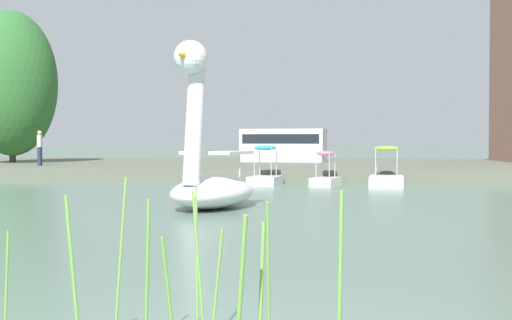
{
  "coord_description": "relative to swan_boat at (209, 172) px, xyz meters",
  "views": [
    {
      "loc": [
        0.78,
        -4.69,
        1.74
      ],
      "look_at": [
        -2.23,
        14.89,
        1.19
      ],
      "focal_mm": 46.77,
      "sensor_mm": 36.0,
      "label": 1
    }
  ],
  "objects": [
    {
      "name": "tree_willow_overhanging",
      "position": [
        -15.62,
        18.5,
        4.07
      ],
      "size": [
        5.4,
        5.7,
        8.59
      ],
      "color": "#423323",
      "rests_on": "shore_bank_far"
    },
    {
      "name": "pedal_boat_pink",
      "position": [
        2.53,
        9.56,
        -0.54
      ],
      "size": [
        1.22,
        1.85,
        1.38
      ],
      "color": "white",
      "rests_on": "ground_plane"
    },
    {
      "name": "swan_boat",
      "position": [
        0.0,
        0.0,
        0.0
      ],
      "size": [
        2.51,
        3.7,
        4.2
      ],
      "color": "white",
      "rests_on": "ground_plane"
    },
    {
      "name": "parked_van",
      "position": [
        -0.53,
        21.96,
        0.64
      ],
      "size": [
        5.03,
        2.28,
        1.92
      ],
      "color": "silver",
      "rests_on": "shore_bank_far"
    },
    {
      "name": "shore_bank_far",
      "position": [
        3.02,
        20.76,
        -0.68
      ],
      "size": [
        154.16,
        20.09,
        0.56
      ],
      "primitive_type": "cube",
      "color": "#5B6051",
      "rests_on": "ground_plane"
    },
    {
      "name": "pedal_boat_cyan",
      "position": [
        0.12,
        9.62,
        -0.5
      ],
      "size": [
        1.27,
        1.92,
        1.6
      ],
      "color": "white",
      "rests_on": "ground_plane"
    },
    {
      "name": "reed_clump_foreground",
      "position": [
        2.62,
        -11.96,
        -0.33
      ],
      "size": [
        2.56,
        0.98,
        1.47
      ],
      "color": "#669942",
      "rests_on": "ground_plane"
    },
    {
      "name": "pedal_boat_lime",
      "position": [
        4.87,
        9.22,
        -0.53
      ],
      "size": [
        1.37,
        2.12,
        1.58
      ],
      "color": "white",
      "rests_on": "ground_plane"
    },
    {
      "name": "person_on_path",
      "position": [
        -11.61,
        13.81,
        0.52
      ],
      "size": [
        0.21,
        0.23,
        1.73
      ],
      "color": "#23283D",
      "rests_on": "shore_bank_far"
    }
  ]
}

